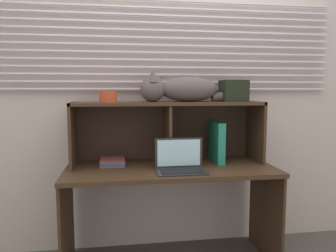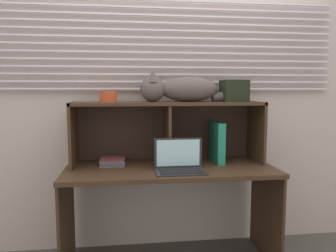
# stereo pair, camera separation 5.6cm
# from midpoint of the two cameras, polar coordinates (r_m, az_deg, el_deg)

# --- Properties ---
(back_panel_with_blinds) EXTENTS (4.40, 0.08, 2.50)m
(back_panel_with_blinds) POSITION_cam_midpoint_polar(r_m,az_deg,el_deg) (2.58, 0.00, 6.48)
(back_panel_with_blinds) COLOR beige
(back_panel_with_blinds) RESTS_ON ground
(desk) EXTENTS (1.46, 0.61, 0.71)m
(desk) POSITION_cam_midpoint_polar(r_m,az_deg,el_deg) (2.34, 1.09, -10.39)
(desk) COLOR #3D2919
(desk) RESTS_ON ground
(hutch_shelf_unit) EXTENTS (1.37, 0.34, 0.45)m
(hutch_shelf_unit) POSITION_cam_midpoint_polar(r_m,az_deg,el_deg) (2.41, 0.55, 1.04)
(hutch_shelf_unit) COLOR #3D2919
(hutch_shelf_unit) RESTS_ON desk
(cat) EXTENTS (0.80, 0.20, 0.22)m
(cat) POSITION_cam_midpoint_polar(r_m,az_deg,el_deg) (2.38, 2.93, 6.47)
(cat) COLOR #534847
(cat) RESTS_ON hutch_shelf_unit
(laptop) EXTENTS (0.33, 0.20, 0.21)m
(laptop) POSITION_cam_midpoint_polar(r_m,az_deg,el_deg) (2.18, 2.78, -6.67)
(laptop) COLOR #262626
(laptop) RESTS_ON desk
(binder_upright) EXTENTS (0.05, 0.27, 0.30)m
(binder_upright) POSITION_cam_midpoint_polar(r_m,az_deg,el_deg) (2.47, 9.18, -2.77)
(binder_upright) COLOR #218367
(binder_upright) RESTS_ON desk
(book_stack) EXTENTS (0.18, 0.23, 0.05)m
(book_stack) POSITION_cam_midpoint_polar(r_m,az_deg,el_deg) (2.40, -8.99, -6.13)
(book_stack) COLOR tan
(book_stack) RESTS_ON desk
(small_basket) EXTENTS (0.12, 0.12, 0.08)m
(small_basket) POSITION_cam_midpoint_polar(r_m,az_deg,el_deg) (2.35, -9.72, 5.10)
(small_basket) COLOR #B74324
(small_basket) RESTS_ON hutch_shelf_unit
(storage_box) EXTENTS (0.18, 0.18, 0.16)m
(storage_box) POSITION_cam_midpoint_polar(r_m,az_deg,el_deg) (2.48, 12.11, 6.03)
(storage_box) COLOR black
(storage_box) RESTS_ON hutch_shelf_unit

